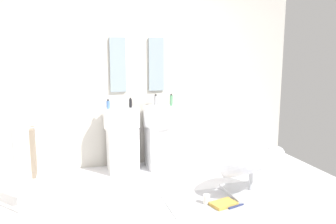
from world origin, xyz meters
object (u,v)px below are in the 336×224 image
pedestal_sink_right (161,134)px  soap_bottle_black (131,103)px  magazine_ochre (224,204)px  pedestal_sink_left (122,137)px  magazine_navy (231,203)px  lounge_chair (251,166)px  towel_rack (30,154)px  coffee_mug (206,199)px  soap_bottle_green (171,100)px  soap_bottle_grey (156,100)px  soap_bottle_blue (108,104)px

pedestal_sink_right → soap_bottle_black: soap_bottle_black is taller
pedestal_sink_right → magazine_ochre: pedestal_sink_right is taller
pedestal_sink_left → magazine_navy: pedestal_sink_left is taller
pedestal_sink_left → lounge_chair: size_ratio=0.92×
lounge_chair → towel_rack: bearing=173.9°
soap_bottle_black → coffee_mug: bearing=-68.1°
coffee_mug → pedestal_sink_left: bearing=117.5°
coffee_mug → soap_bottle_green: size_ratio=0.60×
magazine_ochre → pedestal_sink_left: bearing=106.6°
soap_bottle_black → soap_bottle_grey: bearing=13.8°
towel_rack → soap_bottle_blue: (0.93, 1.04, 0.31)m
soap_bottle_black → soap_bottle_blue: (-0.31, -0.01, -0.00)m
pedestal_sink_left → soap_bottle_grey: soap_bottle_grey is taller
soap_bottle_grey → soap_bottle_green: (0.20, -0.12, 0.01)m
soap_bottle_black → magazine_ochre: bearing=-64.2°
pedestal_sink_right → magazine_ochre: size_ratio=3.60×
pedestal_sink_left → soap_bottle_green: (0.72, 0.03, 0.48)m
soap_bottle_green → soap_bottle_grey: bearing=149.1°
magazine_navy → soap_bottle_grey: size_ratio=1.32×
lounge_chair → soap_bottle_black: soap_bottle_black is taller
pedestal_sink_right → soap_bottle_black: bearing=172.3°
pedestal_sink_right → magazine_ochre: (0.31, -1.44, -0.46)m
towel_rack → magazine_navy: 2.19m
pedestal_sink_left → soap_bottle_blue: (-0.17, 0.05, 0.46)m
soap_bottle_blue → soap_bottle_green: (0.89, -0.02, 0.02)m
soap_bottle_grey → soap_bottle_blue: bearing=-171.7°
coffee_mug → lounge_chair: bearing=9.7°
soap_bottle_blue → towel_rack: bearing=-131.8°
magazine_navy → soap_bottle_grey: 1.90m
magazine_navy → soap_bottle_grey: bearing=88.2°
soap_bottle_grey → soap_bottle_black: bearing=-166.2°
magazine_ochre → soap_bottle_grey: soap_bottle_grey is taller
pedestal_sink_left → soap_bottle_grey: bearing=16.3°
lounge_chair → soap_bottle_blue: 2.05m
pedestal_sink_left → pedestal_sink_right: (0.56, 0.00, 0.00)m
lounge_chair → coffee_mug: lounge_chair is taller
pedestal_sink_left → soap_bottle_green: soap_bottle_green is taller
pedestal_sink_left → pedestal_sink_right: same height
pedestal_sink_left → soap_bottle_grey: 0.72m
magazine_navy → soap_bottle_grey: (-0.43, 1.59, 0.94)m
coffee_mug → soap_bottle_black: bearing=111.9°
towel_rack → soap_bottle_black: 1.65m
magazine_ochre → soap_bottle_grey: bearing=87.9°
magazine_ochre → soap_bottle_blue: size_ratio=2.14×
magazine_navy → soap_bottle_blue: bearing=110.1°
magazine_ochre → magazine_navy: bearing=-11.1°
pedestal_sink_left → soap_bottle_black: bearing=22.9°
magazine_navy → soap_bottle_black: (-0.81, 1.50, 0.93)m
pedestal_sink_right → lounge_chair: bearing=-59.3°
coffee_mug → soap_bottle_blue: soap_bottle_blue is taller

